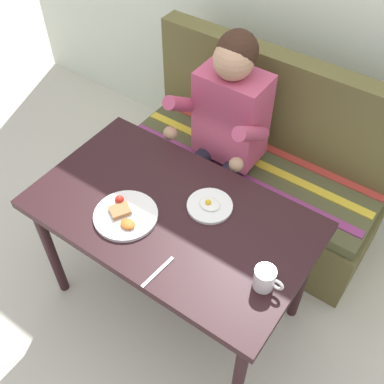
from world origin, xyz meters
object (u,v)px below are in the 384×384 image
(person, at_px, (224,126))
(plate_breakfast, at_px, (125,215))
(couch, at_px, (254,173))
(plate_eggs, at_px, (210,206))
(fork, at_px, (158,272))
(coffee_mug, at_px, (265,278))
(table, at_px, (172,224))

(person, bearing_deg, plate_breakfast, -91.99)
(couch, xyz_separation_m, plate_eggs, (0.12, -0.65, 0.41))
(plate_breakfast, bearing_deg, fork, -26.21)
(person, xyz_separation_m, coffee_mug, (0.61, -0.68, 0.04))
(person, xyz_separation_m, plate_breakfast, (-0.02, -0.72, 0.00))
(couch, xyz_separation_m, plate_breakfast, (-0.14, -0.89, 0.41))
(person, bearing_deg, plate_eggs, -63.83)
(table, xyz_separation_m, fork, (0.13, -0.27, 0.08))
(person, height_order, plate_breakfast, person)
(couch, bearing_deg, plate_breakfast, -99.04)
(couch, height_order, coffee_mug, couch)
(couch, xyz_separation_m, person, (-0.12, -0.17, 0.41))
(coffee_mug, bearing_deg, fork, -153.02)
(plate_eggs, bearing_deg, couch, 100.10)
(couch, relative_size, plate_breakfast, 5.36)
(person, distance_m, plate_eggs, 0.53)
(table, bearing_deg, couch, 90.00)
(fork, bearing_deg, coffee_mug, 32.23)
(couch, distance_m, person, 0.46)
(plate_eggs, bearing_deg, plate_breakfast, -136.41)
(person, relative_size, plate_breakfast, 4.51)
(person, bearing_deg, table, -78.75)
(table, xyz_separation_m, coffee_mug, (0.49, -0.09, 0.13))
(table, distance_m, plate_eggs, 0.19)
(fork, bearing_deg, plate_eggs, 98.18)
(plate_breakfast, height_order, fork, plate_breakfast)
(couch, height_order, fork, couch)
(plate_breakfast, bearing_deg, person, 88.01)
(couch, bearing_deg, table, -90.00)
(table, distance_m, fork, 0.31)
(couch, bearing_deg, coffee_mug, -60.10)
(table, bearing_deg, plate_breakfast, -137.72)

